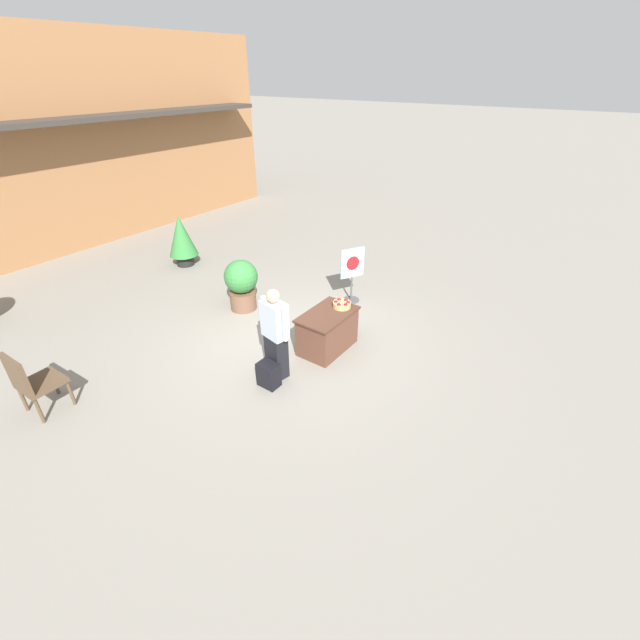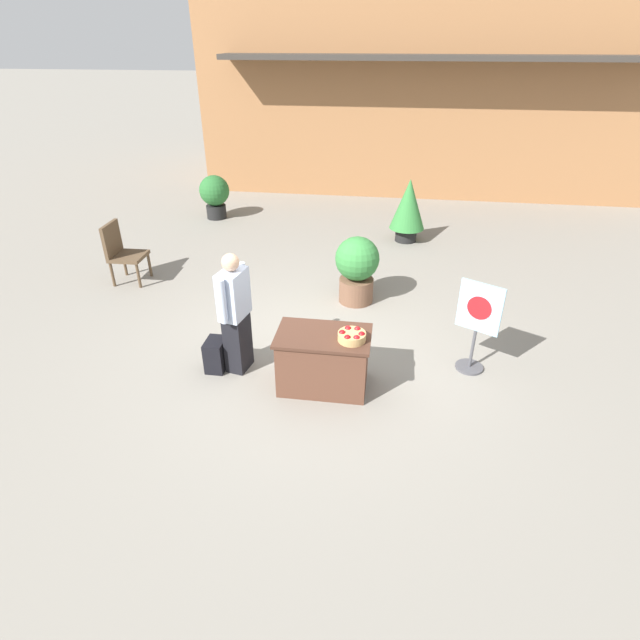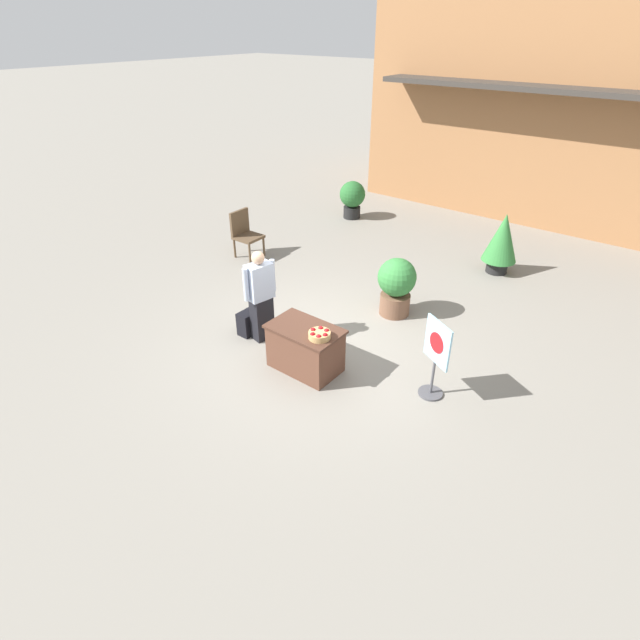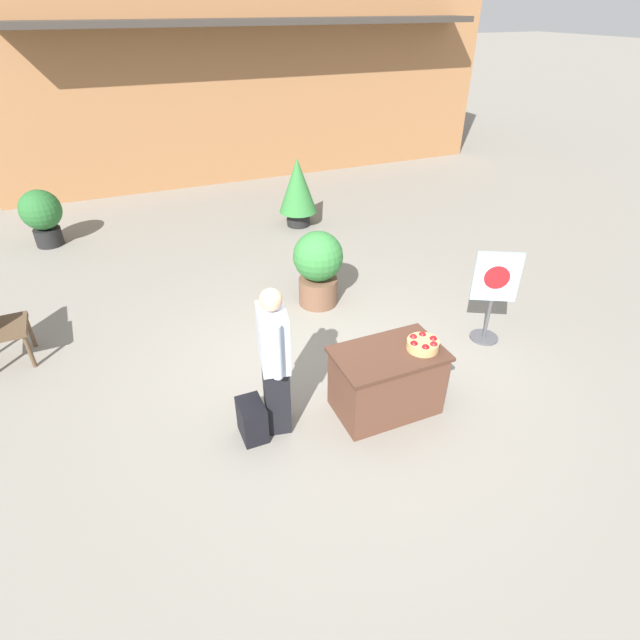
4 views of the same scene
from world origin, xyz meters
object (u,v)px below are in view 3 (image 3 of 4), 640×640
at_px(potted_plant_far_right, 502,240).
at_px(potted_plant_far_left, 396,284).
at_px(display_table, 305,348).
at_px(patio_chair, 245,232).
at_px(backpack, 248,323).
at_px(apple_basket, 319,335).
at_px(poster_board, 435,357).
at_px(person_visitor, 261,296).
at_px(potted_plant_near_left, 352,197).

bearing_deg(potted_plant_far_right, potted_plant_far_left, -105.72).
distance_m(display_table, patio_chair, 4.63).
xyz_separation_m(backpack, potted_plant_far_right, (2.46, 5.09, 0.52)).
relative_size(display_table, apple_basket, 3.46).
xyz_separation_m(backpack, poster_board, (3.28, 0.48, 0.45)).
distance_m(person_visitor, backpack, 0.67).
height_order(person_visitor, potted_plant_far_right, person_visitor).
xyz_separation_m(poster_board, potted_plant_near_left, (-5.28, 5.51, -0.08)).
height_order(person_visitor, potted_plant_near_left, person_visitor).
distance_m(backpack, potted_plant_far_right, 5.68).
bearing_deg(backpack, potted_plant_far_right, 64.19).
xyz_separation_m(display_table, apple_basket, (0.34, -0.08, 0.43)).
distance_m(apple_basket, poster_board, 1.68).
bearing_deg(poster_board, potted_plant_near_left, -107.64).
distance_m(backpack, patio_chair, 3.42).
relative_size(patio_chair, potted_plant_near_left, 1.05).
distance_m(potted_plant_far_left, potted_plant_near_left, 5.28).
bearing_deg(backpack, patio_chair, 136.13).
bearing_deg(patio_chair, backpack, -45.79).
bearing_deg(patio_chair, potted_plant_near_left, 81.09).
height_order(backpack, patio_chair, patio_chair).
xyz_separation_m(display_table, poster_board, (1.85, 0.64, 0.28)).
relative_size(poster_board, potted_plant_far_left, 1.12).
height_order(backpack, poster_board, poster_board).
xyz_separation_m(person_visitor, patio_chair, (-2.74, 2.29, -0.23)).
bearing_deg(poster_board, backpack, -53.17).
height_order(apple_basket, potted_plant_far_left, potted_plant_far_left).
bearing_deg(person_visitor, backpack, -156.37).
height_order(poster_board, potted_plant_near_left, poster_board).
relative_size(apple_basket, potted_plant_far_right, 0.25).
xyz_separation_m(apple_basket, person_visitor, (-1.48, 0.31, 0.01)).
bearing_deg(poster_board, patio_chair, -79.60).
relative_size(backpack, potted_plant_far_left, 0.38).
distance_m(backpack, potted_plant_near_left, 6.32).
relative_size(potted_plant_far_left, potted_plant_far_right, 0.84).
distance_m(display_table, potted_plant_near_left, 7.05).
distance_m(display_table, apple_basket, 0.55).
bearing_deg(backpack, poster_board, 8.26).
xyz_separation_m(display_table, potted_plant_far_right, (1.04, 5.26, 0.36)).
height_order(display_table, person_visitor, person_visitor).
bearing_deg(display_table, potted_plant_far_right, 78.85).
bearing_deg(poster_board, potted_plant_far_left, -107.45).
bearing_deg(potted_plant_far_left, potted_plant_near_left, 133.71).
xyz_separation_m(poster_board, potted_plant_far_right, (-0.82, 4.62, 0.08)).
bearing_deg(backpack, potted_plant_far_left, 52.94).
height_order(apple_basket, person_visitor, person_visitor).
height_order(display_table, potted_plant_near_left, potted_plant_near_left).
xyz_separation_m(display_table, person_visitor, (-1.14, 0.23, 0.44)).
height_order(display_table, backpack, display_table).
bearing_deg(potted_plant_far_left, backpack, -127.06).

